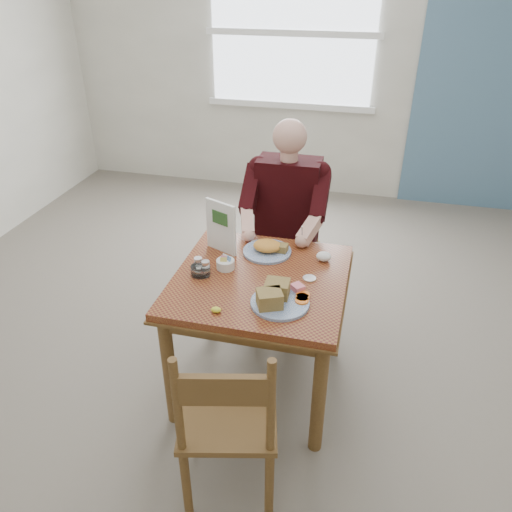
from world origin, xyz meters
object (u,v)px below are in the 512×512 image
(table, at_px, (260,294))
(far_plate, at_px, (268,248))
(chair_far, at_px, (287,249))
(near_plate, at_px, (278,297))
(chair_near, at_px, (228,421))
(diner, at_px, (286,211))

(table, relative_size, far_plate, 3.01)
(table, distance_m, chair_far, 0.81)
(chair_far, height_order, far_plate, chair_far)
(table, bearing_deg, near_plate, -56.58)
(chair_near, relative_size, near_plate, 2.67)
(chair_far, height_order, near_plate, chair_far)
(chair_near, bearing_deg, near_plate, 79.17)
(table, xyz_separation_m, diner, (0.00, 0.71, 0.17))
(table, distance_m, diner, 0.73)
(near_plate, bearing_deg, table, 123.42)
(chair_far, xyz_separation_m, chair_near, (0.04, -1.54, 0.00))
(chair_far, distance_m, diner, 0.34)
(chair_far, height_order, chair_near, same)
(table, distance_m, far_plate, 0.30)
(chair_far, bearing_deg, far_plate, -91.59)
(table, xyz_separation_m, chair_far, (0.00, 0.80, -0.16))
(far_plate, bearing_deg, table, -86.73)
(table, xyz_separation_m, far_plate, (-0.01, 0.26, 0.14))
(diner, relative_size, far_plate, 4.53)
(diner, bearing_deg, table, -90.00)
(chair_near, xyz_separation_m, near_plate, (0.10, 0.53, 0.31))
(chair_near, height_order, diner, diner)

